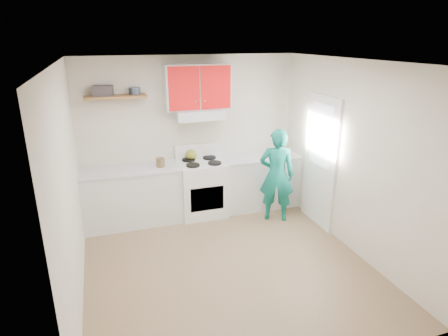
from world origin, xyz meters
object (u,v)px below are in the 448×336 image
object	(u,v)px
kettle	(191,155)
crock	(160,163)
stove	(202,188)
person	(277,175)
tin	(135,91)

from	to	relation	value
kettle	crock	size ratio (longest dim) A/B	1.22
stove	kettle	xyz separation A→B (m)	(-0.12, 0.19, 0.54)
kettle	person	world-z (taller)	person
tin	crock	size ratio (longest dim) A/B	1.06
stove	tin	world-z (taller)	tin
tin	crock	bearing A→B (deg)	-38.62
stove	crock	xyz separation A→B (m)	(-0.67, -0.02, 0.52)
stove	crock	world-z (taller)	crock
stove	person	bearing A→B (deg)	-27.59
stove	kettle	size ratio (longest dim) A/B	4.65
stove	kettle	world-z (taller)	kettle
kettle	person	xyz separation A→B (m)	(1.21, -0.76, -0.24)
stove	tin	bearing A→B (deg)	167.77
person	crock	bearing A→B (deg)	7.31
tin	stove	bearing A→B (deg)	-12.23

